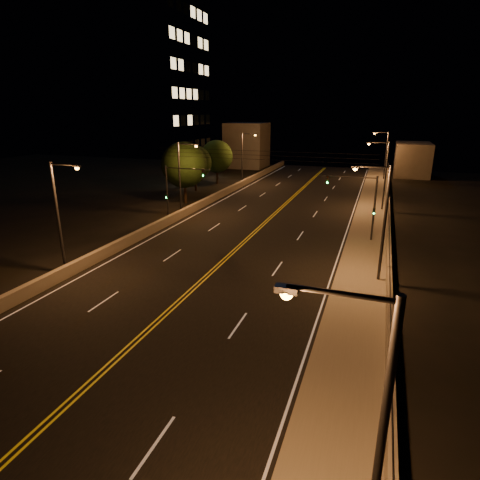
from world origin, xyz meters
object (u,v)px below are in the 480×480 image
(streetlight_1, at_px, (380,217))
(streetlight_5, at_px, (182,173))
(streetlight_6, at_px, (244,155))
(building_tower, at_px, (128,82))
(streetlight_4, at_px, (61,210))
(streetlight_2, at_px, (383,171))
(traffic_signal_right, at_px, (363,201))
(tree_0, at_px, (184,165))
(tree_1, at_px, (195,163))
(tree_2, at_px, (217,156))
(streetlight_3, at_px, (384,152))
(streetlight_0, at_px, (367,435))
(traffic_signal_left, at_px, (175,188))

(streetlight_1, bearing_deg, streetlight_5, 148.82)
(streetlight_1, bearing_deg, streetlight_6, 121.68)
(building_tower, bearing_deg, streetlight_4, -62.75)
(streetlight_2, relative_size, building_tower, 0.25)
(streetlight_4, distance_m, traffic_signal_right, 24.88)
(tree_0, bearing_deg, traffic_signal_right, -22.57)
(streetlight_1, bearing_deg, tree_1, 134.51)
(streetlight_4, distance_m, tree_2, 39.33)
(streetlight_3, bearing_deg, tree_0, -131.05)
(streetlight_0, bearing_deg, tree_2, 115.60)
(streetlight_4, height_order, tree_0, streetlight_4)
(traffic_signal_left, relative_size, building_tower, 0.18)
(streetlight_5, bearing_deg, tree_0, 114.33)
(traffic_signal_right, bearing_deg, tree_0, 157.43)
(streetlight_5, distance_m, traffic_signal_left, 3.97)
(streetlight_5, xyz_separation_m, traffic_signal_left, (1.10, -3.71, -0.92))
(streetlight_4, height_order, streetlight_6, same)
(streetlight_1, distance_m, streetlight_3, 46.05)
(streetlight_1, distance_m, traffic_signal_left, 22.32)
(streetlight_5, distance_m, building_tower, 32.66)
(streetlight_4, bearing_deg, streetlight_5, 90.00)
(streetlight_2, bearing_deg, streetlight_1, -90.00)
(traffic_signal_right, relative_size, tree_1, 0.91)
(traffic_signal_left, xyz_separation_m, tree_1, (-6.07, 17.58, 0.34))
(streetlight_2, distance_m, traffic_signal_right, 13.06)
(streetlight_6, bearing_deg, tree_0, -98.97)
(building_tower, bearing_deg, tree_2, -5.97)
(building_tower, bearing_deg, streetlight_0, -52.45)
(streetlight_1, relative_size, streetlight_2, 1.00)
(building_tower, relative_size, tree_0, 4.23)
(traffic_signal_left, bearing_deg, streetlight_1, -24.48)
(tree_0, distance_m, tree_2, 14.97)
(streetlight_2, height_order, streetlight_3, same)
(streetlight_4, xyz_separation_m, tree_0, (-2.54, 24.23, 0.18))
(traffic_signal_right, relative_size, tree_0, 0.77)
(streetlight_4, bearing_deg, streetlight_3, 67.53)
(streetlight_1, relative_size, streetlight_6, 1.00)
(tree_2, bearing_deg, tree_1, -96.52)
(streetlight_1, height_order, building_tower, building_tower)
(tree_2, bearing_deg, streetlight_3, 26.21)
(streetlight_3, distance_m, traffic_signal_right, 36.85)
(building_tower, bearing_deg, traffic_signal_left, -49.53)
(tree_2, bearing_deg, building_tower, 174.03)
(streetlight_3, relative_size, tree_2, 1.16)
(streetlight_6, bearing_deg, streetlight_5, -90.00)
(streetlight_5, xyz_separation_m, tree_2, (-4.22, 20.49, -0.33))
(streetlight_5, distance_m, tree_0, 6.17)
(tree_1, bearing_deg, streetlight_2, -9.97)
(streetlight_6, distance_m, tree_0, 16.29)
(streetlight_1, distance_m, tree_0, 30.29)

